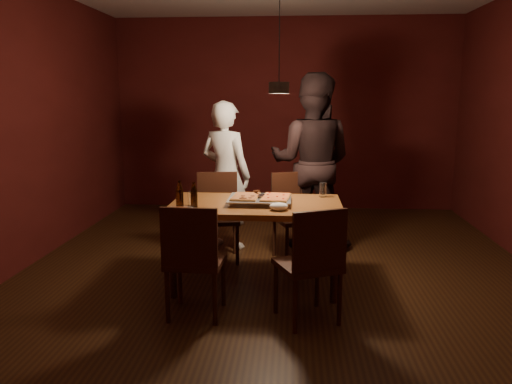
# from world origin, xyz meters

# --- Properties ---
(room_shell) EXTENTS (6.00, 6.00, 6.00)m
(room_shell) POSITION_xyz_m (0.00, 0.00, 1.40)
(room_shell) COLOR #36200E
(room_shell) RESTS_ON ground
(dining_table) EXTENTS (1.50, 0.90, 0.75)m
(dining_table) POSITION_xyz_m (-0.19, -0.19, 0.68)
(dining_table) COLOR #955526
(dining_table) RESTS_ON floor
(chair_far_left) EXTENTS (0.49, 0.49, 0.49)m
(chair_far_left) POSITION_xyz_m (-0.64, 0.53, 0.54)
(chair_far_left) COLOR #38190F
(chair_far_left) RESTS_ON floor
(chair_far_right) EXTENTS (0.55, 0.55, 0.49)m
(chair_far_right) POSITION_xyz_m (0.15, 0.60, 0.54)
(chair_far_right) COLOR #38190F
(chair_far_right) RESTS_ON floor
(chair_near_left) EXTENTS (0.44, 0.44, 0.49)m
(chair_near_left) POSITION_xyz_m (-0.60, -0.95, 0.54)
(chair_near_left) COLOR #38190F
(chair_near_left) RESTS_ON floor
(chair_near_right) EXTENTS (0.56, 0.56, 0.49)m
(chair_near_right) POSITION_xyz_m (0.29, -0.97, 0.54)
(chair_near_right) COLOR #38190F
(chair_near_right) RESTS_ON floor
(pizza_tray) EXTENTS (0.56, 0.46, 0.05)m
(pizza_tray) POSITION_xyz_m (-0.15, -0.18, 0.77)
(pizza_tray) COLOR silver
(pizza_tray) RESTS_ON dining_table
(pizza_meat) EXTENTS (0.25, 0.37, 0.02)m
(pizza_meat) POSITION_xyz_m (-0.28, -0.18, 0.81)
(pizza_meat) COLOR maroon
(pizza_meat) RESTS_ON pizza_tray
(pizza_cheese) EXTENTS (0.27, 0.39, 0.02)m
(pizza_cheese) POSITION_xyz_m (-0.01, -0.19, 0.81)
(pizza_cheese) COLOR gold
(pizza_cheese) RESTS_ON pizza_tray
(spatula) EXTENTS (0.19, 0.26, 0.04)m
(spatula) POSITION_xyz_m (-0.14, -0.15, 0.81)
(spatula) COLOR silver
(spatula) RESTS_ON pizza_tray
(beer_bottle_a) EXTENTS (0.06, 0.06, 0.24)m
(beer_bottle_a) POSITION_xyz_m (-0.81, -0.45, 0.87)
(beer_bottle_a) COLOR black
(beer_bottle_a) RESTS_ON dining_table
(beer_bottle_b) EXTENTS (0.06, 0.06, 0.22)m
(beer_bottle_b) POSITION_xyz_m (-0.69, -0.42, 0.86)
(beer_bottle_b) COLOR black
(beer_bottle_b) RESTS_ON dining_table
(water_glass_left) EXTENTS (0.08, 0.08, 0.12)m
(water_glass_left) POSITION_xyz_m (-0.73, -0.34, 0.81)
(water_glass_left) COLOR silver
(water_glass_left) RESTS_ON dining_table
(water_glass_right) EXTENTS (0.07, 0.07, 0.14)m
(water_glass_right) POSITION_xyz_m (0.41, 0.13, 0.82)
(water_glass_right) COLOR silver
(water_glass_right) RESTS_ON dining_table
(plate_slice) EXTENTS (0.27, 0.27, 0.03)m
(plate_slice) POSITION_xyz_m (-0.80, -0.55, 0.76)
(plate_slice) COLOR white
(plate_slice) RESTS_ON dining_table
(napkin) EXTENTS (0.15, 0.12, 0.06)m
(napkin) POSITION_xyz_m (0.02, -0.46, 0.78)
(napkin) COLOR white
(napkin) RESTS_ON dining_table
(diner_white) EXTENTS (0.70, 0.60, 1.63)m
(diner_white) POSITION_xyz_m (-0.61, 0.92, 0.81)
(diner_white) COLOR white
(diner_white) RESTS_ON floor
(diner_dark) EXTENTS (1.06, 0.90, 1.92)m
(diner_dark) POSITION_xyz_m (0.33, 0.98, 0.96)
(diner_dark) COLOR black
(diner_dark) RESTS_ON floor
(pendant_lamp) EXTENTS (0.18, 0.18, 1.10)m
(pendant_lamp) POSITION_xyz_m (0.00, 0.00, 1.76)
(pendant_lamp) COLOR black
(pendant_lamp) RESTS_ON ceiling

